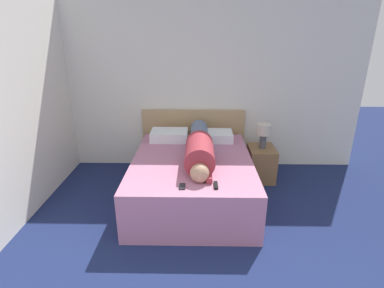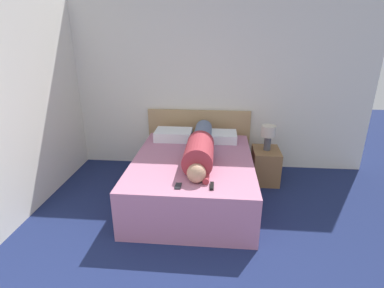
% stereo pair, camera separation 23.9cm
% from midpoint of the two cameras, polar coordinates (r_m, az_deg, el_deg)
% --- Properties ---
extents(wall_back, '(5.16, 0.06, 2.60)m').
position_cam_midpoint_polar(wall_back, '(4.73, -0.72, 10.87)').
color(wall_back, silver).
rests_on(wall_back, ground_plane).
extents(bed, '(1.51, 1.92, 0.58)m').
position_cam_midpoint_polar(bed, '(3.95, -1.71, -6.66)').
color(bed, '#B2708E').
rests_on(bed, ground_plane).
extents(headboard, '(1.63, 0.04, 0.94)m').
position_cam_midpoint_polar(headboard, '(4.88, -1.15, 1.08)').
color(headboard, tan).
rests_on(headboard, ground_plane).
extents(nightstand, '(0.38, 0.49, 0.50)m').
position_cam_midpoint_polar(nightstand, '(4.59, 11.54, -3.64)').
color(nightstand, brown).
rests_on(nightstand, ground_plane).
extents(table_lamp, '(0.20, 0.20, 0.36)m').
position_cam_midpoint_polar(table_lamp, '(4.41, 11.99, 2.22)').
color(table_lamp, '#4C4C51').
rests_on(table_lamp, nightstand).
extents(person_lying, '(0.34, 1.65, 0.34)m').
position_cam_midpoint_polar(person_lying, '(3.77, -0.39, -0.66)').
color(person_lying, tan).
rests_on(person_lying, bed).
extents(pillow_near_headboard, '(0.54, 0.38, 0.14)m').
position_cam_midpoint_polar(pillow_near_headboard, '(4.47, -5.85, 1.66)').
color(pillow_near_headboard, white).
rests_on(pillow_near_headboard, bed).
extents(pillow_second, '(0.51, 0.38, 0.13)m').
position_cam_midpoint_polar(pillow_second, '(4.45, 2.85, 1.53)').
color(pillow_second, white).
rests_on(pillow_second, bed).
extents(tv_remote, '(0.04, 0.15, 0.02)m').
position_cam_midpoint_polar(tv_remote, '(3.16, 2.39, -7.88)').
color(tv_remote, black).
rests_on(tv_remote, bed).
extents(cell_phone, '(0.06, 0.13, 0.01)m').
position_cam_midpoint_polar(cell_phone, '(3.15, -4.07, -8.10)').
color(cell_phone, black).
rests_on(cell_phone, bed).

